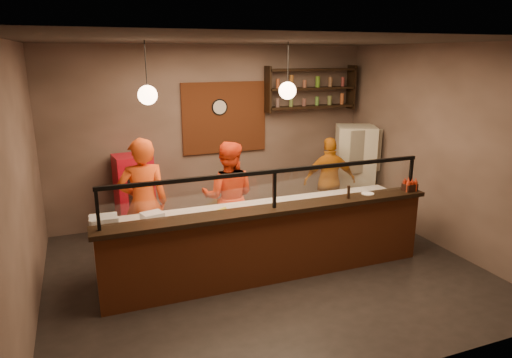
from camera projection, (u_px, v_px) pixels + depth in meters
name	position (u px, v px, depth m)	size (l,w,h in m)	color
floor	(265.00, 270.00, 6.63)	(6.00, 6.00, 0.00)	black
ceiling	(267.00, 41.00, 5.78)	(6.00, 6.00, 0.00)	#372F2A
wall_back	(214.00, 134.00, 8.45)	(6.00, 6.00, 0.00)	#7C655B
wall_left	(21.00, 186.00, 5.15)	(5.00, 5.00, 0.00)	#7C655B
wall_right	(440.00, 147.00, 7.26)	(5.00, 5.00, 0.00)	#7C655B
wall_front	(376.00, 226.00, 3.96)	(6.00, 6.00, 0.00)	#7C655B
brick_patch	(225.00, 118.00, 8.41)	(1.60, 0.04, 1.30)	brown
service_counter	(274.00, 246.00, 6.23)	(4.60, 0.25, 1.00)	brown
counter_ledge	(274.00, 210.00, 6.09)	(4.70, 0.37, 0.06)	black
worktop_cabinet	(260.00, 238.00, 6.70)	(4.60, 0.75, 0.85)	gray
worktop	(260.00, 209.00, 6.58)	(4.60, 0.75, 0.05)	silver
sneeze_guard	(275.00, 185.00, 6.00)	(4.50, 0.05, 0.52)	white
wall_shelving	(311.00, 88.00, 8.74)	(1.84, 0.28, 0.85)	black
wall_clock	(219.00, 107.00, 8.32)	(0.30, 0.30, 0.04)	black
pendant_left	(148.00, 95.00, 5.60)	(0.24, 0.24, 0.77)	black
pendant_right	(287.00, 91.00, 6.27)	(0.24, 0.24, 0.77)	black
cook_left	(144.00, 204.00, 6.53)	(0.70, 0.46, 1.93)	#E14A15
cook_mid	(228.00, 197.00, 7.12)	(0.86, 0.67, 1.76)	#ED3D16
cook_right	(330.00, 181.00, 8.29)	(0.94, 0.39, 1.61)	#C77112
fridge	(354.00, 170.00, 8.89)	(0.71, 0.67, 1.71)	beige
red_cooler	(135.00, 195.00, 7.83)	(0.60, 0.55, 1.40)	red
pizza_dough	(320.00, 203.00, 6.77)	(0.51, 0.51, 0.01)	white
prep_tub_a	(104.00, 223.00, 5.75)	(0.34, 0.27, 0.17)	silver
prep_tub_b	(104.00, 223.00, 5.75)	(0.33, 0.26, 0.16)	silver
prep_tub_c	(152.00, 217.00, 5.98)	(0.27, 0.21, 0.13)	white
rolling_pin	(218.00, 212.00, 6.32)	(0.06, 0.06, 0.32)	gold
condiment_caddy	(410.00, 187.00, 6.82)	(0.19, 0.15, 0.11)	black
pepper_mill	(349.00, 192.00, 6.44)	(0.04, 0.04, 0.18)	black
small_plate	(368.00, 194.00, 6.67)	(0.18, 0.18, 0.01)	white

